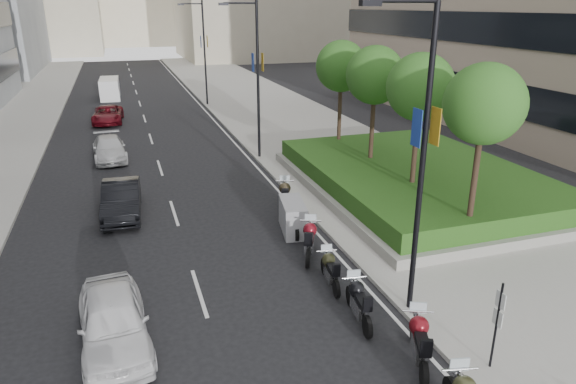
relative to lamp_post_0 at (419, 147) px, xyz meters
name	(u,v)px	position (x,y,z in m)	size (l,w,h in m)	color
ground	(282,361)	(-4.14, -1.00, -5.07)	(160.00, 160.00, 0.00)	black
sidewalk_right	(276,114)	(4.86, 29.00, -4.99)	(10.00, 100.00, 0.15)	#9E9B93
lane_edge	(213,119)	(-0.44, 29.00, -5.06)	(0.12, 100.00, 0.01)	silver
lane_centre	(146,124)	(-5.64, 29.00, -5.06)	(0.12, 100.00, 0.01)	silver
planter	(416,185)	(5.86, 9.00, -4.72)	(10.00, 14.00, 0.40)	gray
hedge	(417,174)	(5.86, 9.00, -4.12)	(9.40, 13.40, 0.80)	#1D3F12
tree_0	(484,105)	(4.36, 3.00, 0.36)	(2.80, 2.80, 6.30)	#332319
tree_1	(420,88)	(4.36, 7.00, 0.36)	(2.80, 2.80, 6.30)	#332319
tree_2	(375,76)	(4.36, 11.00, 0.36)	(2.80, 2.80, 6.30)	#332319
tree_3	(341,67)	(4.36, 15.00, 0.36)	(2.80, 2.80, 6.30)	#332319
lamp_post_0	(419,147)	(0.00, 0.00, 0.00)	(2.34, 0.45, 9.00)	black
lamp_post_1	(255,72)	(0.00, 17.00, 0.00)	(2.34, 0.45, 9.00)	black
lamp_post_2	(203,48)	(0.00, 35.00, 0.00)	(2.34, 0.45, 9.00)	black
parking_sign	(497,321)	(0.66, -3.00, -3.61)	(0.06, 0.32, 2.50)	black
motorcycle_1	(420,342)	(-0.87, -2.15, -4.43)	(1.15, 2.25, 1.19)	black
motorcycle_2	(359,301)	(-1.49, 0.08, -4.47)	(0.75, 2.24, 1.12)	black
motorcycle_3	(330,270)	(-1.50, 2.16, -4.52)	(0.68, 2.05, 1.02)	black
motorcycle_4	(309,240)	(-1.42, 4.31, -4.43)	(1.15, 2.22, 1.18)	black
motorcycle_5	(293,217)	(-1.32, 6.48, -4.43)	(1.20, 2.22, 1.28)	black
motorcycle_6	(285,197)	(-0.91, 8.77, -4.42)	(0.99, 2.38, 1.22)	black
car_a	(113,321)	(-8.18, 1.02, -4.32)	(1.75, 4.35, 1.48)	white
car_b	(122,199)	(-7.78, 10.47, -4.34)	(1.54, 4.40, 1.45)	black
car_c	(109,148)	(-8.27, 19.73, -4.42)	(1.80, 4.44, 1.29)	#BBBBBD
car_d	(108,114)	(-8.38, 30.27, -4.42)	(2.13, 4.63, 1.29)	#580A13
delivery_van	(110,89)	(-8.18, 41.59, -4.17)	(1.87, 4.61, 1.91)	white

